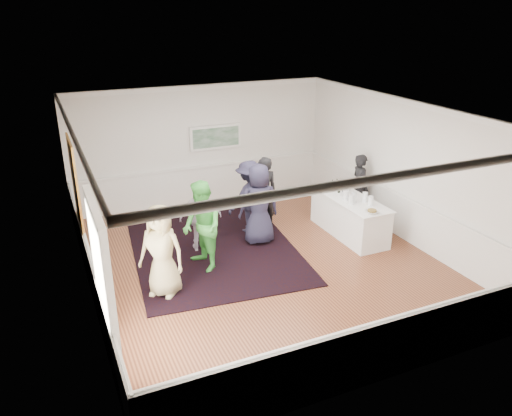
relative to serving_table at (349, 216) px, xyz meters
name	(u,v)px	position (x,y,z in m)	size (l,w,h in m)	color
floor	(263,262)	(-2.45, -0.46, -0.46)	(8.00, 8.00, 0.00)	brown
ceiling	(264,112)	(-2.45, -0.46, 2.74)	(7.00, 8.00, 0.02)	white
wall_left	(82,219)	(-5.95, -0.46, 1.14)	(0.02, 8.00, 3.20)	white
wall_right	(403,170)	(1.05, -0.46, 1.14)	(0.02, 8.00, 3.20)	white
wall_back	(201,145)	(-2.45, 3.54, 1.14)	(7.00, 0.02, 3.20)	white
wall_front	(389,286)	(-2.45, -4.46, 1.14)	(7.00, 0.02, 3.20)	white
wainscoting	(263,241)	(-2.45, -0.46, 0.04)	(7.00, 8.00, 1.00)	white
mirror	(76,186)	(-5.90, 0.84, 1.34)	(0.05, 1.25, 1.85)	gold
doorway	(102,278)	(-5.90, -2.36, 0.96)	(0.10, 1.78, 2.56)	white
landscape_painting	(216,137)	(-2.05, 3.49, 1.32)	(1.44, 0.06, 0.66)	white
area_rug	(214,248)	(-3.20, 0.57, -0.45)	(3.48, 4.57, 0.02)	black
serving_table	(349,216)	(0.00, 0.00, 0.00)	(0.86, 2.26, 0.91)	white
bartender	(360,187)	(0.75, 0.69, 0.39)	(0.62, 0.41, 1.71)	black
guest_tan	(162,251)	(-4.67, -0.83, 0.44)	(0.88, 0.57, 1.79)	tan
guest_green	(202,227)	(-3.68, -0.18, 0.48)	(0.91, 0.71, 1.88)	#4FC54F
guest_lilac	(201,217)	(-3.45, 0.64, 0.32)	(0.92, 0.38, 1.57)	silver
guest_dark_a	(249,197)	(-2.08, 1.13, 0.42)	(1.14, 0.65, 1.76)	#221F35
guest_dark_b	(264,193)	(-1.67, 1.19, 0.44)	(0.65, 0.43, 1.79)	black
guest_navy	(259,204)	(-2.12, 0.48, 0.47)	(0.91, 0.59, 1.86)	#221F35
wine_bottles	(339,185)	(0.01, 0.51, 0.61)	(0.38, 0.21, 0.31)	black
juice_pitchers	(357,198)	(-0.03, -0.30, 0.57)	(0.49, 0.63, 0.24)	#6CAF3E
ice_bucket	(345,191)	(-0.01, 0.22, 0.57)	(0.26, 0.26, 0.24)	silver
nut_bowl	(372,211)	(-0.09, -0.94, 0.49)	(0.28, 0.28, 0.08)	white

